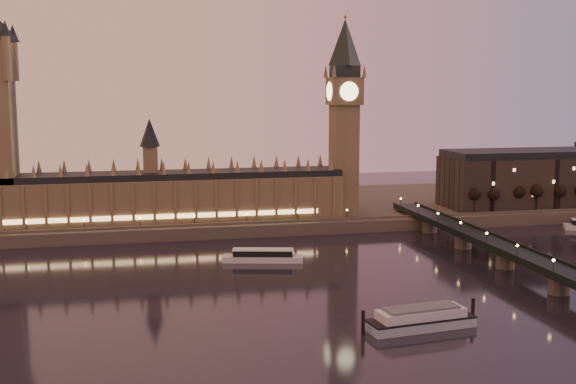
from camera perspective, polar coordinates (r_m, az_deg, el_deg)
name	(u,v)px	position (r m, az deg, el deg)	size (l,w,h in m)	color
ground	(295,295)	(258.13, 0.59, -8.14)	(700.00, 700.00, 0.00)	black
far_embankment	(282,208)	(421.09, -0.48, -1.31)	(560.00, 130.00, 6.00)	#423D35
palace_of_westminster	(163,191)	(366.22, -9.84, 0.09)	(180.00, 26.62, 52.00)	brown
big_ben	(344,105)	(378.68, 4.47, 6.87)	(17.68, 17.68, 104.00)	brown
westminster_bridge	(530,266)	(290.65, 18.56, -5.58)	(13.20, 260.00, 15.30)	black
city_block	(570,175)	(451.65, 21.41, 1.24)	(155.00, 45.00, 34.00)	black
bare_tree_0	(471,196)	(396.70, 14.26, -0.30)	(6.37, 6.37, 12.94)	black
bare_tree_1	(494,195)	(402.84, 15.96, -0.24)	(6.37, 6.37, 12.94)	black
bare_tree_2	(516,194)	(409.32, 17.61, -0.18)	(6.37, 6.37, 12.94)	black
bare_tree_3	(539,194)	(416.14, 19.20, -0.12)	(6.37, 6.37, 12.94)	black
bare_tree_4	(561,193)	(423.26, 20.74, -0.06)	(6.37, 6.37, 12.94)	black
cruise_boat_a	(263,256)	(305.87, -1.99, -5.08)	(34.53, 14.97, 5.40)	silver
moored_barge	(421,319)	(226.79, 10.45, -9.81)	(38.99, 13.66, 7.20)	#8DA3B4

